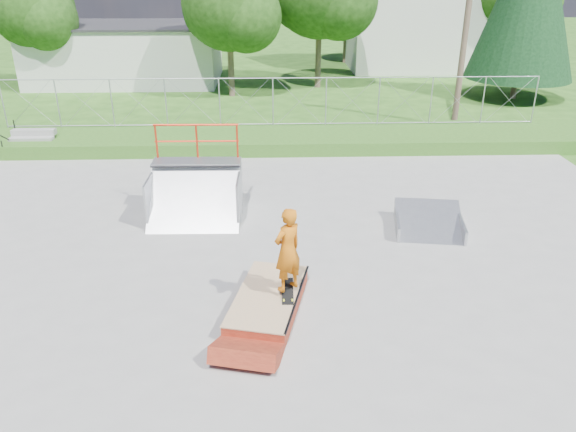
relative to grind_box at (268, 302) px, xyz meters
name	(u,v)px	position (x,y,z in m)	size (l,w,h in m)	color
ground	(279,277)	(0.23, 1.22, -0.18)	(120.00, 120.00, 0.00)	#275017
concrete_pad	(279,277)	(0.23, 1.22, -0.16)	(20.00, 16.00, 0.04)	gray
grass_berm	(274,139)	(0.23, 10.72, 0.07)	(24.00, 3.00, 0.50)	#275017
grind_box	(268,302)	(0.00, 0.00, 0.00)	(1.70, 2.63, 0.36)	maroon
quarter_pipe	(194,178)	(-1.87, 4.27, 0.98)	(2.33, 1.97, 2.33)	#A1A2A8
flat_bank_ramp	(429,222)	(4.04, 3.37, 0.07)	(1.64, 1.75, 0.50)	#A1A2A8
skateboard	(288,292)	(0.38, 0.00, 0.22)	(0.22, 0.80, 0.02)	black
skater	(288,253)	(0.38, 0.00, 1.06)	(0.61, 0.40, 1.68)	#C5610E
concrete_stairs	(31,144)	(-8.27, 9.92, 0.22)	(1.50, 1.60, 0.80)	gray
chain_link_fence	(273,102)	(0.23, 11.72, 1.22)	(20.00, 0.06, 1.80)	#9B9EA4
utility_building_flat	(127,54)	(-7.77, 23.22, 1.32)	(10.00, 6.00, 3.00)	beige
gable_house	(416,4)	(9.23, 27.22, 3.65)	(8.40, 6.08, 8.94)	beige
utility_pole	(466,24)	(7.73, 13.22, 3.82)	(0.24, 0.24, 8.00)	brown
tree_left_near	(234,7)	(-1.52, 19.05, 4.06)	(4.76, 4.48, 6.65)	brown
tree_left_far	(36,11)	(-11.54, 21.06, 3.75)	(4.42, 4.16, 6.18)	brown
tree_back_mid	(351,5)	(5.44, 29.07, 3.45)	(4.08, 3.84, 5.70)	brown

